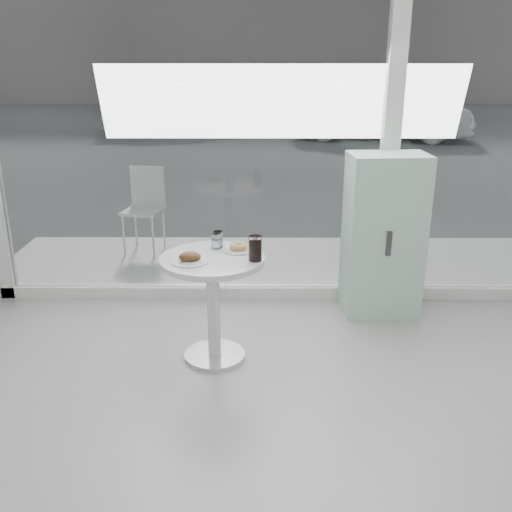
{
  "coord_description": "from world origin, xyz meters",
  "views": [
    {
      "loc": [
        -0.18,
        -1.75,
        2.08
      ],
      "look_at": [
        -0.2,
        1.7,
        0.85
      ],
      "focal_mm": 40.0,
      "sensor_mm": 36.0,
      "label": 1
    }
  ],
  "objects_px": {
    "car_white": "(181,105)",
    "water_tumbler_b": "(218,240)",
    "water_tumbler_a": "(216,242)",
    "main_table": "(213,287)",
    "plate_donut": "(239,248)",
    "mint_cabinet": "(383,235)",
    "cola_glass": "(255,249)",
    "car_silver": "(380,110)",
    "patio_chair": "(145,204)",
    "plate_fritter": "(191,258)"
  },
  "relations": [
    {
      "from": "mint_cabinet",
      "to": "plate_fritter",
      "type": "relative_size",
      "value": 5.45
    },
    {
      "from": "plate_fritter",
      "to": "water_tumbler_b",
      "type": "relative_size",
      "value": 2.09
    },
    {
      "from": "plate_fritter",
      "to": "water_tumbler_a",
      "type": "height_order",
      "value": "water_tumbler_a"
    },
    {
      "from": "mint_cabinet",
      "to": "water_tumbler_b",
      "type": "height_order",
      "value": "mint_cabinet"
    },
    {
      "from": "plate_fritter",
      "to": "water_tumbler_b",
      "type": "bearing_deg",
      "value": 62.78
    },
    {
      "from": "patio_chair",
      "to": "plate_donut",
      "type": "bearing_deg",
      "value": -52.26
    },
    {
      "from": "car_white",
      "to": "plate_donut",
      "type": "height_order",
      "value": "car_white"
    },
    {
      "from": "patio_chair",
      "to": "car_silver",
      "type": "bearing_deg",
      "value": 75.32
    },
    {
      "from": "car_white",
      "to": "car_silver",
      "type": "xyz_separation_m",
      "value": [
        5.21,
        -1.42,
        -0.02
      ]
    },
    {
      "from": "mint_cabinet",
      "to": "water_tumbler_a",
      "type": "bearing_deg",
      "value": -158.16
    },
    {
      "from": "plate_donut",
      "to": "water_tumbler_b",
      "type": "xyz_separation_m",
      "value": [
        -0.15,
        0.08,
        0.03
      ]
    },
    {
      "from": "main_table",
      "to": "car_silver",
      "type": "relative_size",
      "value": 0.17
    },
    {
      "from": "car_white",
      "to": "plate_fritter",
      "type": "distance_m",
      "value": 12.79
    },
    {
      "from": "water_tumbler_a",
      "to": "main_table",
      "type": "bearing_deg",
      "value": -94.43
    },
    {
      "from": "plate_fritter",
      "to": "cola_glass",
      "type": "height_order",
      "value": "cola_glass"
    },
    {
      "from": "plate_donut",
      "to": "water_tumbler_b",
      "type": "height_order",
      "value": "water_tumbler_b"
    },
    {
      "from": "water_tumbler_b",
      "to": "cola_glass",
      "type": "bearing_deg",
      "value": -45.49
    },
    {
      "from": "plate_fritter",
      "to": "cola_glass",
      "type": "distance_m",
      "value": 0.43
    },
    {
      "from": "patio_chair",
      "to": "main_table",
      "type": "bearing_deg",
      "value": -57.31
    },
    {
      "from": "main_table",
      "to": "car_silver",
      "type": "distance_m",
      "value": 11.65
    },
    {
      "from": "car_silver",
      "to": "water_tumbler_b",
      "type": "xyz_separation_m",
      "value": [
        -3.33,
        -10.94,
        0.09
      ]
    },
    {
      "from": "main_table",
      "to": "plate_donut",
      "type": "xyz_separation_m",
      "value": [
        0.18,
        0.13,
        0.24
      ]
    },
    {
      "from": "car_silver",
      "to": "cola_glass",
      "type": "xyz_separation_m",
      "value": [
        -3.06,
        -11.22,
        0.12
      ]
    },
    {
      "from": "water_tumbler_a",
      "to": "mint_cabinet",
      "type": "bearing_deg",
      "value": 25.54
    },
    {
      "from": "main_table",
      "to": "mint_cabinet",
      "type": "xyz_separation_m",
      "value": [
        1.34,
        0.83,
        0.12
      ]
    },
    {
      "from": "car_white",
      "to": "water_tumbler_b",
      "type": "relative_size",
      "value": 37.21
    },
    {
      "from": "patio_chair",
      "to": "water_tumbler_a",
      "type": "height_order",
      "value": "patio_chair"
    },
    {
      "from": "car_white",
      "to": "water_tumbler_a",
      "type": "xyz_separation_m",
      "value": [
        1.87,
        -12.38,
        0.07
      ]
    },
    {
      "from": "main_table",
      "to": "car_silver",
      "type": "height_order",
      "value": "car_silver"
    },
    {
      "from": "water_tumbler_b",
      "to": "car_white",
      "type": "bearing_deg",
      "value": 98.64
    },
    {
      "from": "water_tumbler_a",
      "to": "water_tumbler_b",
      "type": "xyz_separation_m",
      "value": [
        0.01,
        0.02,
        0.0
      ]
    },
    {
      "from": "mint_cabinet",
      "to": "patio_chair",
      "type": "bearing_deg",
      "value": 143.14
    },
    {
      "from": "plate_donut",
      "to": "water_tumbler_a",
      "type": "relative_size",
      "value": 2.05
    },
    {
      "from": "mint_cabinet",
      "to": "cola_glass",
      "type": "relative_size",
      "value": 7.86
    },
    {
      "from": "car_white",
      "to": "water_tumbler_b",
      "type": "bearing_deg",
      "value": 174.54
    },
    {
      "from": "mint_cabinet",
      "to": "car_white",
      "type": "height_order",
      "value": "car_white"
    },
    {
      "from": "plate_donut",
      "to": "cola_glass",
      "type": "distance_m",
      "value": 0.24
    },
    {
      "from": "car_white",
      "to": "car_silver",
      "type": "bearing_deg",
      "value": -119.37
    },
    {
      "from": "plate_donut",
      "to": "water_tumbler_a",
      "type": "distance_m",
      "value": 0.17
    },
    {
      "from": "mint_cabinet",
      "to": "plate_fritter",
      "type": "bearing_deg",
      "value": -151.6
    },
    {
      "from": "car_white",
      "to": "car_silver",
      "type": "distance_m",
      "value": 5.4
    },
    {
      "from": "water_tumbler_a",
      "to": "car_silver",
      "type": "bearing_deg",
      "value": 73.05
    },
    {
      "from": "plate_donut",
      "to": "cola_glass",
      "type": "xyz_separation_m",
      "value": [
        0.12,
        -0.2,
        0.06
      ]
    },
    {
      "from": "patio_chair",
      "to": "car_silver",
      "type": "distance_m",
      "value": 9.83
    },
    {
      "from": "mint_cabinet",
      "to": "car_white",
      "type": "xyz_separation_m",
      "value": [
        -3.19,
        11.75,
        0.08
      ]
    },
    {
      "from": "car_white",
      "to": "plate_donut",
      "type": "bearing_deg",
      "value": 175.17
    },
    {
      "from": "plate_donut",
      "to": "cola_glass",
      "type": "height_order",
      "value": "cola_glass"
    },
    {
      "from": "plate_fritter",
      "to": "plate_donut",
      "type": "height_order",
      "value": "plate_fritter"
    },
    {
      "from": "main_table",
      "to": "plate_donut",
      "type": "height_order",
      "value": "plate_donut"
    },
    {
      "from": "mint_cabinet",
      "to": "car_silver",
      "type": "bearing_deg",
      "value": 75.26
    }
  ]
}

